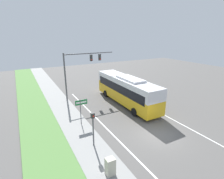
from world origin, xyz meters
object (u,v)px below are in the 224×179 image
at_px(pedestrian_signal, 93,124).
at_px(street_sign, 81,107).
at_px(utility_cabinet, 110,167).
at_px(bus, 126,89).
at_px(signal_gantry, 81,66).

xyz_separation_m(pedestrian_signal, street_sign, (0.37, 4.01, -0.13)).
distance_m(pedestrian_signal, utility_cabinet, 3.71).
height_order(bus, utility_cabinet, bus).
xyz_separation_m(pedestrian_signal, utility_cabinet, (-0.29, -3.45, -1.34)).
bearing_deg(bus, street_sign, -159.81).
distance_m(signal_gantry, utility_cabinet, 15.64).
distance_m(street_sign, utility_cabinet, 7.58).
distance_m(bus, utility_cabinet, 12.78).
bearing_deg(pedestrian_signal, street_sign, 84.69).
xyz_separation_m(bus, signal_gantry, (-4.50, 4.69, 2.73)).
bearing_deg(street_sign, utility_cabinet, -95.07).
bearing_deg(signal_gantry, street_sign, -109.65).
bearing_deg(pedestrian_signal, utility_cabinet, -94.78).
relative_size(pedestrian_signal, street_sign, 1.11).
height_order(bus, street_sign, bus).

